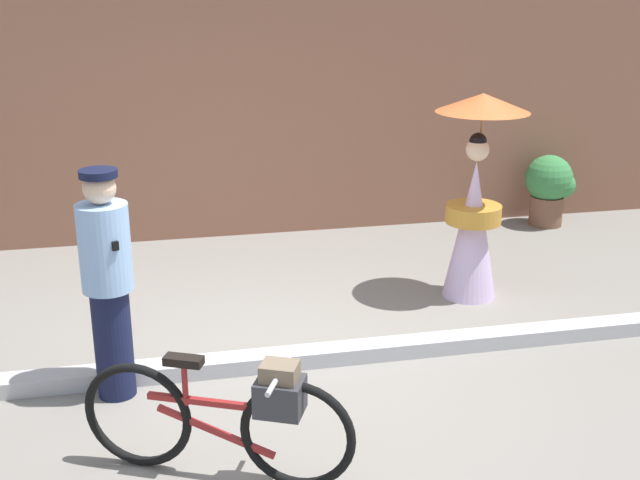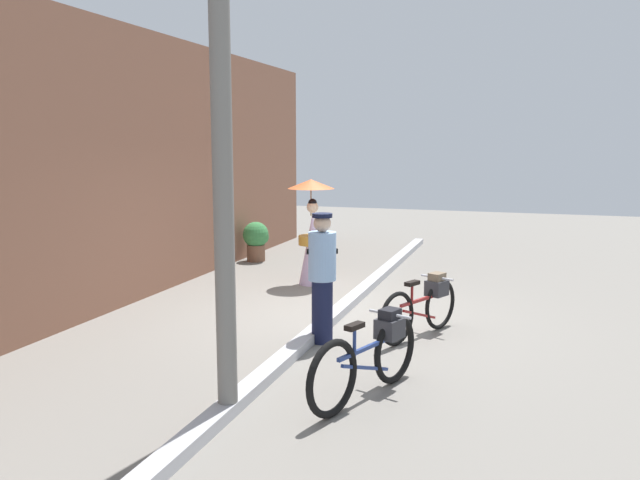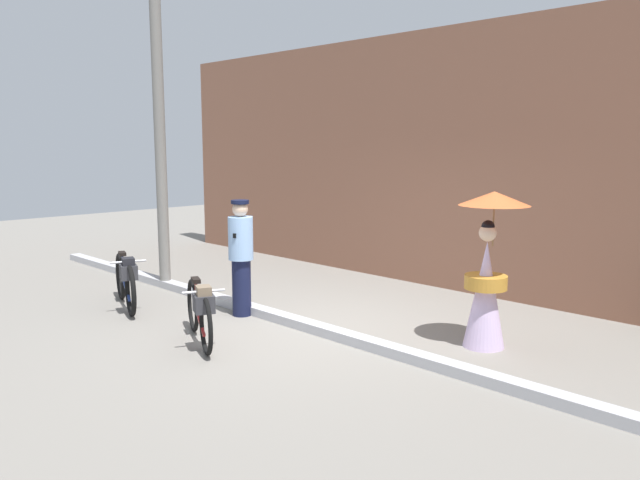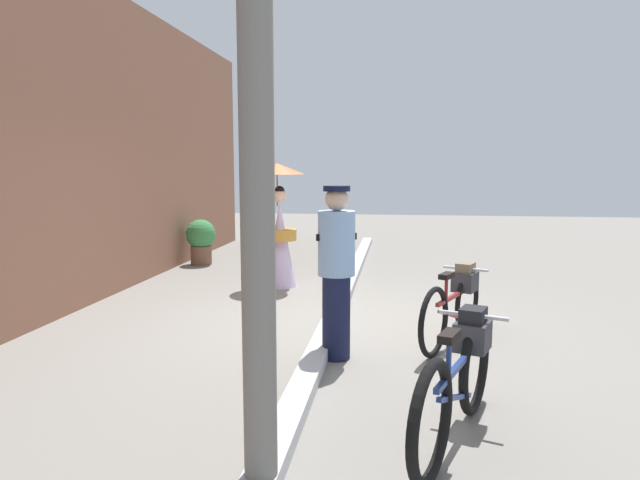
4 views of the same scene
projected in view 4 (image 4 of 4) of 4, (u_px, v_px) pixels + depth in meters
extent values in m
plane|color=gray|center=(333.00, 323.00, 6.49)|extent=(30.00, 30.00, 0.00)
cube|color=brown|center=(46.00, 139.00, 6.69)|extent=(14.00, 0.40, 4.18)
cube|color=#B2B2B7|center=(333.00, 318.00, 6.49)|extent=(14.00, 0.20, 0.12)
torus|color=black|center=(467.00, 302.00, 6.11)|extent=(0.63, 0.33, 0.67)
torus|color=black|center=(434.00, 322.00, 5.31)|extent=(0.63, 0.33, 0.67)
cube|color=maroon|center=(452.00, 297.00, 5.69)|extent=(0.75, 0.37, 0.04)
cube|color=maroon|center=(451.00, 315.00, 5.71)|extent=(0.65, 0.32, 0.26)
cylinder|color=maroon|center=(446.00, 290.00, 5.53)|extent=(0.03, 0.03, 0.28)
cube|color=black|center=(447.00, 276.00, 5.51)|extent=(0.24, 0.17, 0.05)
cylinder|color=silver|center=(465.00, 269.00, 5.98)|extent=(0.23, 0.45, 0.03)
cube|color=#333338|center=(465.00, 282.00, 6.00)|extent=(0.33, 0.31, 0.20)
cube|color=#72604C|center=(465.00, 269.00, 5.98)|extent=(0.25, 0.23, 0.14)
torus|color=black|center=(475.00, 365.00, 4.10)|extent=(0.70, 0.31, 0.72)
torus|color=black|center=(431.00, 422.00, 3.18)|extent=(0.70, 0.31, 0.72)
cube|color=navy|center=(456.00, 368.00, 3.62)|extent=(0.84, 0.34, 0.04)
cube|color=navy|center=(455.00, 397.00, 3.64)|extent=(0.73, 0.30, 0.28)
cylinder|color=navy|center=(449.00, 359.00, 3.44)|extent=(0.03, 0.03, 0.29)
cube|color=black|center=(449.00, 336.00, 3.42)|extent=(0.24, 0.16, 0.05)
cylinder|color=silver|center=(473.00, 315.00, 3.95)|extent=(0.19, 0.46, 0.03)
cube|color=#333338|center=(472.00, 336.00, 3.97)|extent=(0.32, 0.30, 0.20)
cube|color=black|center=(473.00, 318.00, 3.96)|extent=(0.24, 0.22, 0.14)
cylinder|color=#141938|center=(336.00, 317.00, 5.26)|extent=(0.26, 0.26, 0.79)
cylinder|color=#8CB2E0|center=(337.00, 243.00, 5.18)|extent=(0.34, 0.34, 0.59)
sphere|color=#D8B293|center=(337.00, 199.00, 5.12)|extent=(0.21, 0.21, 0.21)
cylinder|color=black|center=(337.00, 188.00, 5.11)|extent=(0.24, 0.24, 0.05)
cube|color=black|center=(337.00, 237.00, 5.17)|extent=(0.20, 0.36, 0.06)
cone|color=silver|center=(280.00, 245.00, 8.42)|extent=(0.48, 0.48, 1.25)
cylinder|color=#C1842D|center=(280.00, 235.00, 8.40)|extent=(0.49, 0.49, 0.16)
sphere|color=beige|center=(280.00, 196.00, 8.33)|extent=(0.20, 0.20, 0.20)
sphere|color=black|center=(280.00, 191.00, 8.32)|extent=(0.15, 0.15, 0.15)
cylinder|color=olive|center=(277.00, 188.00, 8.36)|extent=(0.02, 0.02, 0.55)
cone|color=orange|center=(277.00, 169.00, 8.33)|extent=(0.81, 0.81, 0.16)
cylinder|color=brown|center=(201.00, 255.00, 10.40)|extent=(0.38, 0.38, 0.34)
sphere|color=#387F42|center=(201.00, 234.00, 10.35)|extent=(0.54, 0.54, 0.54)
sphere|color=#387F42|center=(207.00, 237.00, 10.48)|extent=(0.29, 0.29, 0.29)
cylinder|color=slate|center=(255.00, 38.00, 2.79)|extent=(0.18, 0.18, 4.80)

